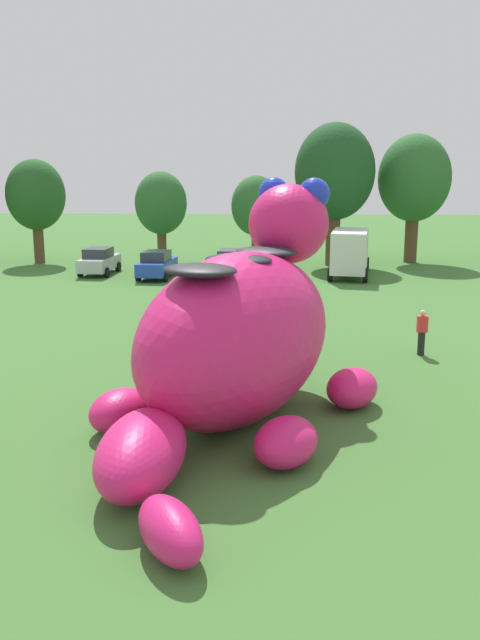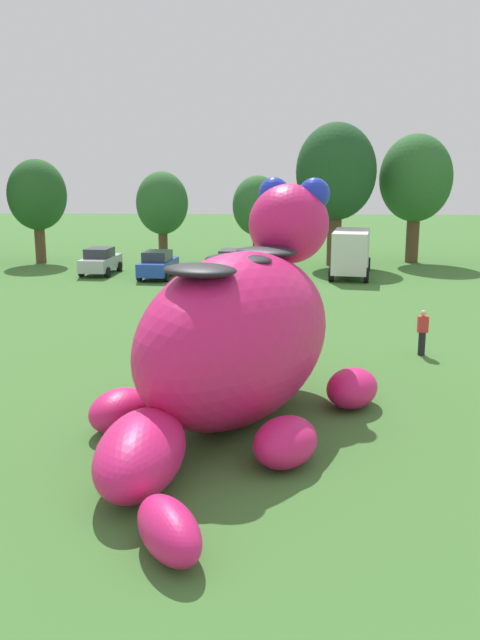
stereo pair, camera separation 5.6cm
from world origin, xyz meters
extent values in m
plane|color=#427533|center=(0.00, 0.00, 0.00)|extent=(160.00, 160.00, 0.00)
ellipsoid|color=#E01E6B|center=(1.10, -0.66, 2.32)|extent=(7.09, 9.21, 4.64)
ellipsoid|color=#E01E6B|center=(2.50, 2.55, 5.14)|extent=(3.32, 3.45, 2.45)
sphere|color=#1E33CC|center=(2.04, 3.16, 6.05)|extent=(0.98, 0.98, 0.98)
sphere|color=#1E33CC|center=(3.27, 2.62, 6.05)|extent=(0.98, 0.98, 0.98)
ellipsoid|color=black|center=(1.84, 1.04, 4.45)|extent=(2.30, 2.11, 0.31)
ellipsoid|color=black|center=(1.10, -0.66, 4.45)|extent=(2.30, 2.11, 0.31)
ellipsoid|color=black|center=(0.27, -2.54, 4.45)|extent=(2.30, 2.11, 0.31)
ellipsoid|color=#E01E6B|center=(-0.35, 2.46, 0.57)|extent=(2.10, 2.39, 1.13)
ellipsoid|color=#E01E6B|center=(4.37, 0.39, 0.57)|extent=(2.10, 2.39, 1.13)
ellipsoid|color=#E01E6B|center=(-1.99, -1.78, 0.57)|extent=(2.10, 2.39, 1.13)
ellipsoid|color=#E01E6B|center=(2.35, -3.69, 0.57)|extent=(2.10, 2.39, 1.13)
ellipsoid|color=#E01E6B|center=(-0.81, -5.00, 0.81)|extent=(2.09, 3.82, 1.62)
ellipsoid|color=#E01E6B|center=(0.18, -7.62, 0.50)|extent=(1.87, 2.34, 0.99)
cube|color=#B7BABF|center=(-9.08, 24.63, 0.72)|extent=(2.00, 4.22, 0.80)
cube|color=#2D333D|center=(-9.09, 24.48, 1.42)|extent=(1.64, 2.07, 0.60)
cylinder|color=black|center=(-9.83, 25.96, 0.32)|extent=(0.29, 0.66, 0.64)
cylinder|color=black|center=(-8.14, 25.84, 0.32)|extent=(0.29, 0.66, 0.64)
cylinder|color=black|center=(-10.02, 23.43, 0.32)|extent=(0.29, 0.66, 0.64)
cylinder|color=black|center=(-8.33, 23.30, 0.32)|extent=(0.29, 0.66, 0.64)
cube|color=#2347B7|center=(-5.09, 23.21, 0.72)|extent=(2.09, 4.25, 0.80)
cube|color=#2D333D|center=(-5.11, 23.06, 1.42)|extent=(1.68, 2.10, 0.60)
cylinder|color=black|center=(-5.82, 24.55, 0.32)|extent=(0.30, 0.66, 0.64)
cylinder|color=black|center=(-4.12, 24.39, 0.32)|extent=(0.30, 0.66, 0.64)
cylinder|color=black|center=(-6.06, 22.02, 0.32)|extent=(0.30, 0.66, 0.64)
cylinder|color=black|center=(-4.37, 21.86, 0.32)|extent=(0.30, 0.66, 0.64)
cube|color=#1E7238|center=(-0.50, 24.11, 0.72)|extent=(2.03, 4.22, 0.80)
cube|color=#2D333D|center=(-0.51, 23.96, 1.42)|extent=(1.65, 2.08, 0.60)
cylinder|color=black|center=(-1.24, 25.44, 0.32)|extent=(0.29, 0.66, 0.64)
cylinder|color=black|center=(0.45, 25.31, 0.32)|extent=(0.29, 0.66, 0.64)
cylinder|color=black|center=(-1.45, 22.91, 0.32)|extent=(0.29, 0.66, 0.64)
cylinder|color=black|center=(0.25, 22.77, 0.32)|extent=(0.29, 0.66, 0.64)
cube|color=silver|center=(7.42, 27.04, 1.40)|extent=(2.27, 2.10, 1.90)
cube|color=silver|center=(6.90, 23.88, 1.70)|extent=(2.82, 4.88, 2.50)
cylinder|color=black|center=(6.43, 27.20, 0.45)|extent=(0.42, 0.93, 0.90)
cylinder|color=black|center=(8.41, 26.88, 0.45)|extent=(0.42, 0.93, 0.90)
cylinder|color=black|center=(5.60, 22.47, 0.45)|extent=(0.42, 0.93, 0.90)
cylinder|color=black|center=(7.67, 22.12, 0.45)|extent=(0.42, 0.93, 0.90)
cylinder|color=brown|center=(-14.67, 29.58, 1.29)|extent=(0.74, 0.74, 2.58)
ellipsoid|color=#235623|center=(-14.67, 29.58, 4.85)|extent=(4.13, 4.13, 4.96)
cylinder|color=brown|center=(-5.78, 29.66, 1.14)|extent=(0.65, 0.65, 2.28)
ellipsoid|color=#2D662D|center=(-5.78, 29.66, 4.29)|extent=(3.65, 3.65, 4.39)
cylinder|color=brown|center=(0.92, 29.93, 1.09)|extent=(0.62, 0.62, 2.19)
ellipsoid|color=#2D662D|center=(0.92, 29.93, 4.11)|extent=(3.50, 3.50, 4.20)
cylinder|color=brown|center=(6.33, 29.44, 1.72)|extent=(0.98, 0.98, 3.44)
ellipsoid|color=#1E4C23|center=(6.33, 29.44, 6.46)|extent=(5.50, 5.50, 6.60)
cylinder|color=brown|center=(12.11, 31.12, 1.60)|extent=(0.91, 0.91, 3.19)
ellipsoid|color=#2D662D|center=(12.11, 31.12, 6.01)|extent=(5.11, 5.11, 6.13)
cylinder|color=black|center=(7.59, 6.09, 0.44)|extent=(0.26, 0.26, 0.88)
cube|color=red|center=(7.59, 6.09, 1.18)|extent=(0.38, 0.22, 0.60)
sphere|color=beige|center=(7.59, 6.09, 1.60)|extent=(0.22, 0.22, 0.22)
cylinder|color=#2D334C|center=(2.00, 4.14, 0.44)|extent=(0.26, 0.26, 0.88)
cube|color=#338C4C|center=(2.00, 4.14, 1.18)|extent=(0.38, 0.22, 0.60)
sphere|color=brown|center=(2.00, 4.14, 1.60)|extent=(0.22, 0.22, 0.22)
cylinder|color=#726656|center=(2.61, 7.18, 0.44)|extent=(0.26, 0.26, 0.88)
cube|color=black|center=(2.61, 7.18, 1.18)|extent=(0.38, 0.22, 0.60)
sphere|color=#9E7051|center=(2.61, 7.18, 1.60)|extent=(0.22, 0.22, 0.22)
cylinder|color=black|center=(-0.42, 7.05, 0.44)|extent=(0.26, 0.26, 0.88)
cube|color=black|center=(-0.42, 7.05, 1.18)|extent=(0.38, 0.22, 0.60)
sphere|color=brown|center=(-0.42, 7.05, 1.60)|extent=(0.22, 0.22, 0.22)
camera|label=1|loc=(1.94, -18.70, 6.92)|focal=38.33mm
camera|label=2|loc=(1.99, -18.70, 6.92)|focal=38.33mm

